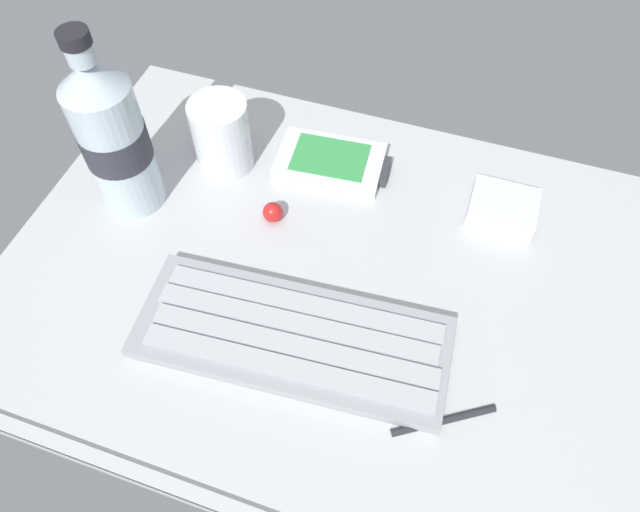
{
  "coord_description": "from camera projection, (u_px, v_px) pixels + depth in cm",
  "views": [
    {
      "loc": [
        10.31,
        -30.5,
        49.66
      ],
      "look_at": [
        0.0,
        0.0,
        3.0
      ],
      "focal_mm": 32.85,
      "sensor_mm": 36.0,
      "label": 1
    }
  ],
  "objects": [
    {
      "name": "keyboard",
      "position": [
        297.0,
        338.0,
        0.54
      ],
      "size": [
        29.72,
        13.06,
        1.7
      ],
      "color": "#93969B",
      "rests_on": "ground_plane"
    },
    {
      "name": "handheld_device",
      "position": [
        331.0,
        162.0,
        0.67
      ],
      "size": [
        13.22,
        8.56,
        1.5
      ],
      "color": "silver",
      "rests_on": "ground_plane"
    },
    {
      "name": "stylus_pen",
      "position": [
        444.0,
        419.0,
        0.5
      ],
      "size": [
        8.4,
        5.67,
        0.7
      ],
      "primitive_type": "cylinder",
      "rotation": [
        0.0,
        1.57,
        0.56
      ],
      "color": "#26262B",
      "rests_on": "ground_plane"
    },
    {
      "name": "charger_block",
      "position": [
        503.0,
        207.0,
        0.62
      ],
      "size": [
        7.03,
        5.63,
        2.4
      ],
      "primitive_type": "cube",
      "rotation": [
        0.0,
        0.0,
        -0.0
      ],
      "color": "silver",
      "rests_on": "ground_plane"
    },
    {
      "name": "ground_plane",
      "position": [
        319.0,
        280.0,
        0.6
      ],
      "size": [
        64.0,
        48.0,
        2.8
      ],
      "color": "#B7BABC"
    },
    {
      "name": "water_bottle",
      "position": [
        113.0,
        137.0,
        0.57
      ],
      "size": [
        6.73,
        6.73,
        20.8
      ],
      "color": "silver",
      "rests_on": "ground_plane"
    },
    {
      "name": "trackball_mouse",
      "position": [
        273.0,
        212.0,
        0.62
      ],
      "size": [
        2.2,
        2.2,
        2.2
      ],
      "primitive_type": "sphere",
      "color": "red",
      "rests_on": "ground_plane"
    },
    {
      "name": "juice_cup",
      "position": [
        222.0,
        138.0,
        0.65
      ],
      "size": [
        6.4,
        6.4,
        8.5
      ],
      "color": "silver",
      "rests_on": "ground_plane"
    }
  ]
}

